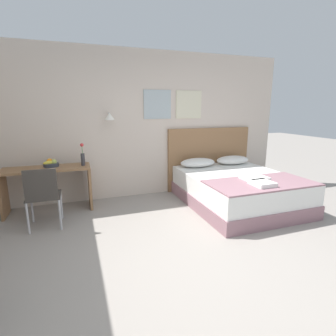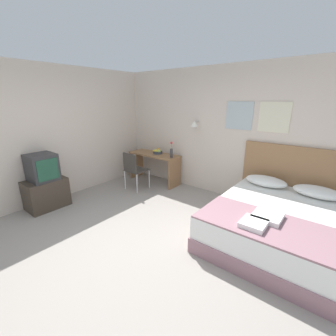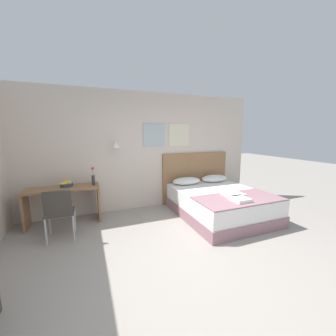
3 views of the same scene
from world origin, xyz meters
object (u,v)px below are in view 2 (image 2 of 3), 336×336
Objects in this scene: pillow_right at (318,192)px; flower_vase at (171,151)px; throw_blanket at (265,224)px; television at (42,167)px; pillow_left at (266,181)px; folded_towel_near_foot at (268,216)px; desk at (154,162)px; folded_towel_mid_bed at (254,223)px; tv_stand at (46,194)px; fruit_bowl at (158,152)px; headboard at (294,181)px; desk_chair at (134,168)px; bed at (275,224)px.

flower_vase reaches higher than pillow_right.
throw_blanket is 3.83m from television.
pillow_left is 1.27m from folded_towel_near_foot.
flower_vase is 0.74× the size of television.
desk is (-2.64, -0.01, -0.10)m from pillow_left.
pillow_right is 1.58m from folded_towel_mid_bed.
pillow_right is 4.72m from tv_stand.
throw_blanket is 3.29m from fruit_bowl.
throw_blanket is (-0.39, -1.36, -0.07)m from pillow_right.
fruit_bowl is (-2.96, 1.41, 0.22)m from throw_blanket.
fruit_bowl is at bearing 151.59° from folded_towel_mid_bed.
headboard is 3.05m from desk.
headboard is 0.47m from pillow_left.
folded_towel_near_foot is at bearing -108.29° from pillow_right.
headboard reaches higher than throw_blanket.
headboard is 3.61× the size of television.
headboard is at bearing 35.41° from television.
headboard is 5.01× the size of folded_towel_near_foot.
headboard is 3.19m from desk_chair.
pillow_left is 1.42m from throw_blanket.
headboard reaches higher than desk_chair.
desk is at bearing 153.05° from folded_towel_mid_bed.
folded_towel_mid_bed is at bearing -78.95° from pillow_left.
desk reaches higher than tv_stand.
pillow_left is at bearing 116.69° from bed.
folded_towel_mid_bed is (0.29, -1.50, -0.03)m from pillow_left.
tv_stand is at bearing -162.89° from folded_towel_near_foot.
desk_chair reaches higher than folded_towel_near_foot.
television is (-3.69, -2.62, 0.18)m from headboard.
folded_towel_near_foot is at bearing 74.38° from folded_towel_mid_bed.
headboard reaches higher than bed.
flower_vase reaches higher than desk.
headboard is 4.89× the size of flower_vase.
tv_stand is (-3.70, -0.99, -0.27)m from throw_blanket.
folded_towel_near_foot is 0.30m from folded_towel_mid_bed.
flower_vase is at bearing 148.34° from folded_towel_mid_bed.
folded_towel_near_foot is (-0.01, -0.45, 0.32)m from bed.
television is at bearing -150.05° from pillow_right.
pillow_left is 2.58m from fruit_bowl.
headboard reaches higher than television.
desk is at bearing 74.25° from television.
flower_vase reaches higher than throw_blanket.
throw_blanket is 4.43× the size of flower_vase.
pillow_left reaches higher than bed.
desk_chair is (-3.04, 0.07, 0.25)m from bed.
pillow_right is 4.71m from television.
pillow_right is at bearing 11.52° from desk_chair.
headboard is 1.78m from folded_towel_mid_bed.
desk_chair reaches higher than desk.
desk is at bearing -138.22° from fruit_bowl.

